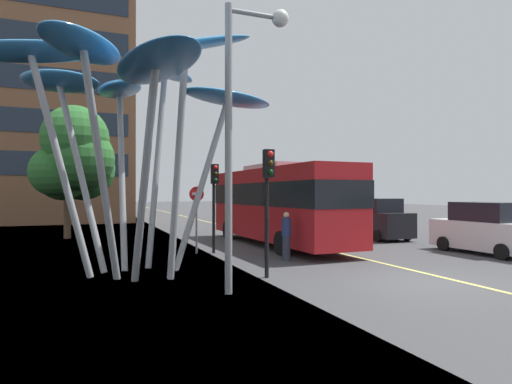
{
  "coord_description": "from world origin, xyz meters",
  "views": [
    {
      "loc": [
        -8.57,
        -9.3,
        2.44
      ],
      "look_at": [
        -1.97,
        7.49,
        2.5
      ],
      "focal_mm": 30.14,
      "sensor_mm": 36.0,
      "label": 1
    }
  ],
  "objects_px": {
    "traffic_light_kerb_far": "(214,189)",
    "street_lamp": "(244,106)",
    "red_bus": "(277,201)",
    "leaf_sculpture": "(129,87)",
    "car_parked_mid": "(487,230)",
    "pedestrian": "(286,236)",
    "no_entry_sign": "(197,209)",
    "car_parked_far": "(377,220)",
    "car_side_street": "(316,214)",
    "traffic_light_kerb_near": "(268,185)"
  },
  "relations": [
    {
      "from": "car_side_street",
      "to": "street_lamp",
      "type": "bearing_deg",
      "value": -124.65
    },
    {
      "from": "pedestrian",
      "to": "no_entry_sign",
      "type": "height_order",
      "value": "no_entry_sign"
    },
    {
      "from": "red_bus",
      "to": "pedestrian",
      "type": "height_order",
      "value": "red_bus"
    },
    {
      "from": "leaf_sculpture",
      "to": "car_parked_far",
      "type": "relative_size",
      "value": 2.48
    },
    {
      "from": "car_parked_mid",
      "to": "car_parked_far",
      "type": "bearing_deg",
      "value": 95.19
    },
    {
      "from": "red_bus",
      "to": "no_entry_sign",
      "type": "bearing_deg",
      "value": -161.83
    },
    {
      "from": "car_side_street",
      "to": "traffic_light_kerb_near",
      "type": "bearing_deg",
      "value": -123.91
    },
    {
      "from": "traffic_light_kerb_far",
      "to": "street_lamp",
      "type": "bearing_deg",
      "value": -100.02
    },
    {
      "from": "leaf_sculpture",
      "to": "traffic_light_kerb_far",
      "type": "distance_m",
      "value": 5.72
    },
    {
      "from": "car_parked_mid",
      "to": "car_side_street",
      "type": "distance_m",
      "value": 13.36
    },
    {
      "from": "traffic_light_kerb_near",
      "to": "car_parked_far",
      "type": "relative_size",
      "value": 0.94
    },
    {
      "from": "red_bus",
      "to": "street_lamp",
      "type": "relative_size",
      "value": 1.57
    },
    {
      "from": "traffic_light_kerb_near",
      "to": "no_entry_sign",
      "type": "relative_size",
      "value": 1.36
    },
    {
      "from": "car_parked_mid",
      "to": "car_side_street",
      "type": "xyz_separation_m",
      "value": [
        -0.3,
        13.35,
        0.07
      ]
    },
    {
      "from": "street_lamp",
      "to": "traffic_light_kerb_near",
      "type": "bearing_deg",
      "value": 48.34
    },
    {
      "from": "car_side_street",
      "to": "leaf_sculpture",
      "type": "bearing_deg",
      "value": -137.59
    },
    {
      "from": "leaf_sculpture",
      "to": "car_parked_mid",
      "type": "height_order",
      "value": "leaf_sculpture"
    },
    {
      "from": "no_entry_sign",
      "to": "car_parked_far",
      "type": "bearing_deg",
      "value": 10.53
    },
    {
      "from": "car_parked_far",
      "to": "street_lamp",
      "type": "height_order",
      "value": "street_lamp"
    },
    {
      "from": "pedestrian",
      "to": "no_entry_sign",
      "type": "distance_m",
      "value": 4.06
    },
    {
      "from": "leaf_sculpture",
      "to": "car_side_street",
      "type": "relative_size",
      "value": 2.55
    },
    {
      "from": "car_side_street",
      "to": "street_lamp",
      "type": "xyz_separation_m",
      "value": [
        -11.14,
        -16.11,
        3.55
      ]
    },
    {
      "from": "no_entry_sign",
      "to": "street_lamp",
      "type": "bearing_deg",
      "value": -94.28
    },
    {
      "from": "street_lamp",
      "to": "pedestrian",
      "type": "bearing_deg",
      "value": 52.96
    },
    {
      "from": "car_parked_far",
      "to": "car_side_street",
      "type": "relative_size",
      "value": 1.03
    },
    {
      "from": "traffic_light_kerb_far",
      "to": "no_entry_sign",
      "type": "xyz_separation_m",
      "value": [
        -0.69,
        0.2,
        -0.83
      ]
    },
    {
      "from": "street_lamp",
      "to": "pedestrian",
      "type": "xyz_separation_m",
      "value": [
        3.16,
        4.18,
        -3.71
      ]
    },
    {
      "from": "car_parked_mid",
      "to": "car_side_street",
      "type": "relative_size",
      "value": 1.16
    },
    {
      "from": "traffic_light_kerb_near",
      "to": "pedestrian",
      "type": "height_order",
      "value": "traffic_light_kerb_near"
    },
    {
      "from": "car_side_street",
      "to": "pedestrian",
      "type": "height_order",
      "value": "car_side_street"
    },
    {
      "from": "leaf_sculpture",
      "to": "traffic_light_kerb_far",
      "type": "bearing_deg",
      "value": 41.38
    },
    {
      "from": "no_entry_sign",
      "to": "car_side_street",
      "type": "bearing_deg",
      "value": 40.25
    },
    {
      "from": "traffic_light_kerb_near",
      "to": "car_parked_far",
      "type": "bearing_deg",
      "value": 38.52
    },
    {
      "from": "pedestrian",
      "to": "car_side_street",
      "type": "bearing_deg",
      "value": 56.22
    },
    {
      "from": "traffic_light_kerb_near",
      "to": "car_parked_far",
      "type": "xyz_separation_m",
      "value": [
        9.62,
        7.66,
        -1.66
      ]
    },
    {
      "from": "leaf_sculpture",
      "to": "pedestrian",
      "type": "distance_m",
      "value": 7.36
    },
    {
      "from": "leaf_sculpture",
      "to": "traffic_light_kerb_far",
      "type": "xyz_separation_m",
      "value": [
        3.62,
        3.19,
        -3.07
      ]
    },
    {
      "from": "traffic_light_kerb_near",
      "to": "street_lamp",
      "type": "relative_size",
      "value": 0.52
    },
    {
      "from": "traffic_light_kerb_far",
      "to": "traffic_light_kerb_near",
      "type": "bearing_deg",
      "value": -89.79
    },
    {
      "from": "red_bus",
      "to": "car_parked_mid",
      "type": "relative_size",
      "value": 2.5
    },
    {
      "from": "car_parked_mid",
      "to": "street_lamp",
      "type": "relative_size",
      "value": 0.63
    },
    {
      "from": "street_lamp",
      "to": "pedestrian",
      "type": "height_order",
      "value": "street_lamp"
    },
    {
      "from": "red_bus",
      "to": "traffic_light_kerb_near",
      "type": "height_order",
      "value": "red_bus"
    },
    {
      "from": "red_bus",
      "to": "pedestrian",
      "type": "relative_size",
      "value": 6.37
    },
    {
      "from": "traffic_light_kerb_far",
      "to": "street_lamp",
      "type": "height_order",
      "value": "street_lamp"
    },
    {
      "from": "car_parked_mid",
      "to": "traffic_light_kerb_near",
      "type": "bearing_deg",
      "value": -172.4
    },
    {
      "from": "pedestrian",
      "to": "traffic_light_kerb_far",
      "type": "bearing_deg",
      "value": 124.97
    },
    {
      "from": "car_parked_far",
      "to": "street_lamp",
      "type": "distance_m",
      "value": 14.59
    },
    {
      "from": "traffic_light_kerb_far",
      "to": "street_lamp",
      "type": "xyz_separation_m",
      "value": [
        -1.23,
        -6.94,
        1.96
      ]
    },
    {
      "from": "traffic_light_kerb_near",
      "to": "car_parked_far",
      "type": "distance_m",
      "value": 12.4
    }
  ]
}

